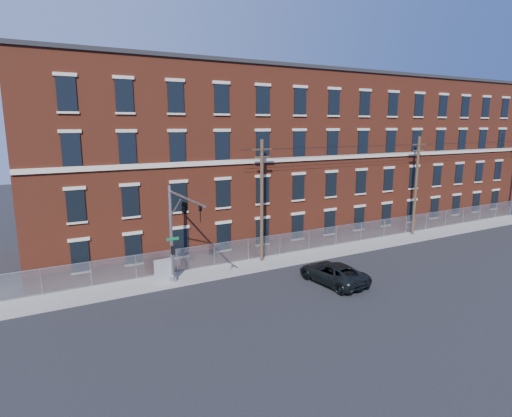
{
  "coord_description": "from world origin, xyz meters",
  "views": [
    {
      "loc": [
        -14.68,
        -23.73,
        11.2
      ],
      "look_at": [
        0.58,
        4.0,
        4.95
      ],
      "focal_mm": 29.62,
      "sensor_mm": 36.0,
      "label": 1
    }
  ],
  "objects_px": {
    "utility_pole_near": "(262,199)",
    "pickup_truck": "(333,273)",
    "utility_cabinet": "(164,271)",
    "traffic_signal_mast": "(181,216)"
  },
  "relations": [
    {
      "from": "utility_pole_near",
      "to": "traffic_signal_mast",
      "type": "bearing_deg",
      "value": -156.86
    },
    {
      "from": "utility_pole_near",
      "to": "pickup_truck",
      "type": "relative_size",
      "value": 1.81
    },
    {
      "from": "utility_cabinet",
      "to": "utility_pole_near",
      "type": "bearing_deg",
      "value": 1.32
    },
    {
      "from": "utility_cabinet",
      "to": "traffic_signal_mast",
      "type": "bearing_deg",
      "value": -82.44
    },
    {
      "from": "utility_pole_near",
      "to": "utility_cabinet",
      "type": "xyz_separation_m",
      "value": [
        -8.53,
        -0.78,
        -4.43
      ]
    },
    {
      "from": "traffic_signal_mast",
      "to": "utility_cabinet",
      "type": "height_order",
      "value": "traffic_signal_mast"
    },
    {
      "from": "utility_pole_near",
      "to": "utility_cabinet",
      "type": "bearing_deg",
      "value": -174.8
    },
    {
      "from": "utility_pole_near",
      "to": "pickup_truck",
      "type": "height_order",
      "value": "utility_pole_near"
    },
    {
      "from": "pickup_truck",
      "to": "utility_cabinet",
      "type": "bearing_deg",
      "value": -34.37
    },
    {
      "from": "utility_pole_near",
      "to": "pickup_truck",
      "type": "bearing_deg",
      "value": -72.67
    }
  ]
}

